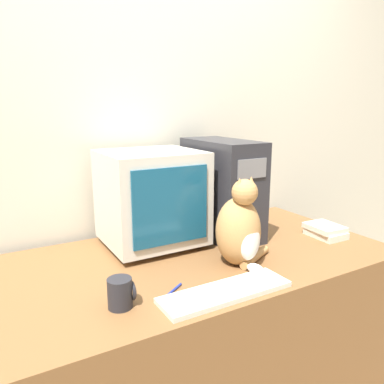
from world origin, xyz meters
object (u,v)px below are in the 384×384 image
(book_stack, at_px, (325,231))
(crt_monitor, at_px, (152,198))
(keyboard, at_px, (226,292))
(cat, at_px, (240,229))
(mug, at_px, (121,293))
(computer_tower, at_px, (222,188))
(pen, at_px, (171,293))

(book_stack, bearing_deg, crt_monitor, 157.69)
(keyboard, distance_m, book_stack, 0.80)
(cat, distance_m, mug, 0.55)
(computer_tower, bearing_deg, pen, -139.44)
(crt_monitor, xyz_separation_m, keyboard, (0.02, -0.56, -0.22))
(computer_tower, bearing_deg, keyboard, -122.73)
(keyboard, relative_size, book_stack, 2.56)
(crt_monitor, distance_m, computer_tower, 0.36)
(cat, xyz_separation_m, book_stack, (0.57, 0.06, -0.12))
(crt_monitor, bearing_deg, book_stack, -22.31)
(crt_monitor, height_order, pen, crt_monitor)
(computer_tower, xyz_separation_m, pen, (-0.50, -0.43, -0.23))
(crt_monitor, relative_size, mug, 4.44)
(crt_monitor, bearing_deg, mug, -124.49)
(cat, xyz_separation_m, pen, (-0.35, -0.08, -0.15))
(crt_monitor, distance_m, book_stack, 0.87)
(computer_tower, bearing_deg, mug, -147.85)
(book_stack, xyz_separation_m, mug, (-1.10, -0.14, 0.02))
(crt_monitor, bearing_deg, keyboard, -87.63)
(cat, distance_m, book_stack, 0.59)
(keyboard, height_order, book_stack, book_stack)
(keyboard, xyz_separation_m, mug, (-0.34, 0.10, 0.04))
(book_stack, height_order, pen, book_stack)
(pen, bearing_deg, cat, 12.93)
(cat, height_order, mug, cat)
(book_stack, distance_m, mug, 1.11)
(crt_monitor, relative_size, book_stack, 2.35)
(pen, bearing_deg, keyboard, -30.89)
(keyboard, bearing_deg, crt_monitor, 92.37)
(pen, height_order, mug, mug)
(crt_monitor, bearing_deg, cat, -60.67)
(cat, bearing_deg, crt_monitor, 115.74)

